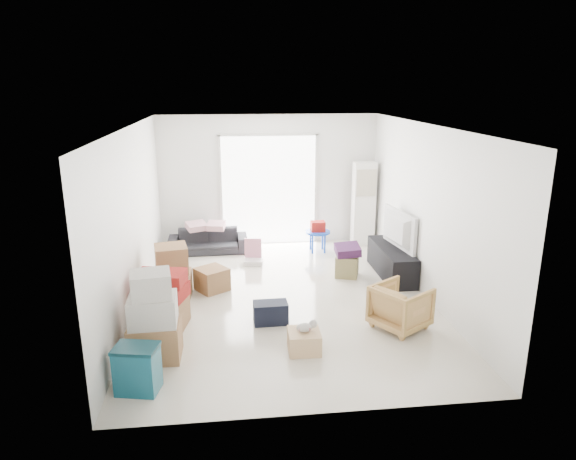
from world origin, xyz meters
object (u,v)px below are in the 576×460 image
(wood_crate, at_px, (304,341))
(sofa, at_px, (208,237))
(kids_table, at_px, (318,230))
(ac_tower, at_px, (363,204))
(storage_bins, at_px, (137,369))
(tv_console, at_px, (392,261))
(television, at_px, (393,243))
(armchair, at_px, (401,305))
(ottoman, at_px, (347,266))

(wood_crate, bearing_deg, sofa, 107.71)
(kids_table, xyz_separation_m, wood_crate, (-0.87, -3.96, -0.31))
(ac_tower, distance_m, storage_bins, 6.34)
(tv_console, xyz_separation_m, wood_crate, (-1.94, -2.50, -0.12))
(tv_console, height_order, wood_crate, tv_console)
(ac_tower, height_order, television, ac_tower)
(storage_bins, xyz_separation_m, kids_table, (2.82, 4.62, 0.17))
(kids_table, bearing_deg, armchair, -80.86)
(armchair, bearing_deg, storage_bins, 75.62)
(kids_table, bearing_deg, storage_bins, -121.40)
(storage_bins, xyz_separation_m, ottoman, (3.10, 3.20, -0.08))
(sofa, bearing_deg, kids_table, -7.08)
(armchair, height_order, wood_crate, armchair)
(armchair, bearing_deg, tv_console, -47.66)
(sofa, xyz_separation_m, kids_table, (2.20, -0.23, 0.14))
(ac_tower, bearing_deg, sofa, -177.34)
(storage_bins, bearing_deg, kids_table, 58.60)
(kids_table, distance_m, wood_crate, 4.07)
(kids_table, bearing_deg, tv_console, -53.69)
(kids_table, bearing_deg, ac_tower, 20.39)
(tv_console, height_order, armchair, armchair)
(ac_tower, bearing_deg, ottoman, -112.51)
(ottoman, bearing_deg, armchair, -82.23)
(sofa, height_order, storage_bins, sofa)
(sofa, relative_size, wood_crate, 3.87)
(ac_tower, distance_m, wood_crate, 4.80)
(ac_tower, bearing_deg, wood_crate, -113.55)
(armchair, relative_size, storage_bins, 1.26)
(kids_table, bearing_deg, sofa, 174.00)
(storage_bins, distance_m, wood_crate, 2.07)
(wood_crate, bearing_deg, armchair, 18.92)
(ac_tower, xyz_separation_m, kids_table, (-1.03, -0.38, -0.43))
(sofa, bearing_deg, tv_console, -28.43)
(ac_tower, height_order, kids_table, ac_tower)
(television, height_order, storage_bins, television)
(ac_tower, height_order, storage_bins, ac_tower)
(ac_tower, height_order, tv_console, ac_tower)
(ottoman, bearing_deg, ac_tower, 67.49)
(ac_tower, bearing_deg, storage_bins, -127.56)
(ac_tower, relative_size, kids_table, 2.77)
(ac_tower, distance_m, kids_table, 1.18)
(tv_console, xyz_separation_m, storage_bins, (-3.90, -3.16, 0.02))
(television, bearing_deg, tv_console, -0.00)
(armchair, bearing_deg, television, -47.66)
(ac_tower, bearing_deg, kids_table, -159.61)
(ac_tower, xyz_separation_m, tv_console, (0.05, -1.85, -0.62))
(television, xyz_separation_m, armchair, (-0.52, -2.01, -0.24))
(kids_table, bearing_deg, ottoman, -78.90)
(sofa, relative_size, armchair, 2.27)
(ottoman, bearing_deg, wood_crate, -114.29)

